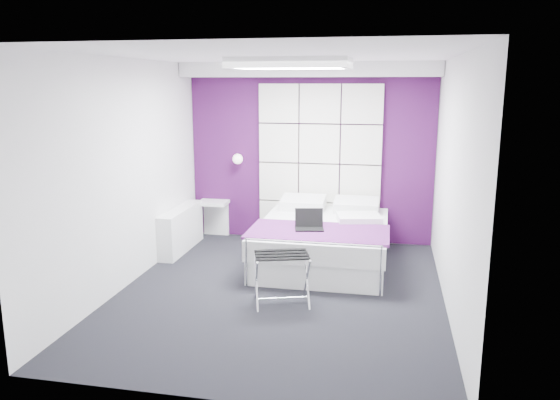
# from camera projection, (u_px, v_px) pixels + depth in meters

# --- Properties ---
(floor) EXTENTS (4.40, 4.40, 0.00)m
(floor) POSITION_uv_depth(u_px,v_px,m) (280.00, 292.00, 6.18)
(floor) COLOR black
(floor) RESTS_ON ground
(ceiling) EXTENTS (4.40, 4.40, 0.00)m
(ceiling) POSITION_uv_depth(u_px,v_px,m) (280.00, 55.00, 5.63)
(ceiling) COLOR white
(ceiling) RESTS_ON wall_back
(wall_back) EXTENTS (3.60, 0.00, 3.60)m
(wall_back) POSITION_uv_depth(u_px,v_px,m) (310.00, 154.00, 8.01)
(wall_back) COLOR silver
(wall_back) RESTS_ON floor
(wall_left) EXTENTS (0.00, 4.40, 4.40)m
(wall_left) POSITION_uv_depth(u_px,v_px,m) (127.00, 174.00, 6.25)
(wall_left) COLOR silver
(wall_left) RESTS_ON floor
(wall_right) EXTENTS (0.00, 4.40, 4.40)m
(wall_right) POSITION_uv_depth(u_px,v_px,m) (453.00, 185.00, 5.55)
(wall_right) COLOR silver
(wall_right) RESTS_ON floor
(accent_wall) EXTENTS (3.58, 0.02, 2.58)m
(accent_wall) POSITION_uv_depth(u_px,v_px,m) (310.00, 154.00, 8.00)
(accent_wall) COLOR #3E0F41
(accent_wall) RESTS_ON wall_back
(soffit) EXTENTS (3.58, 0.50, 0.20)m
(soffit) POSITION_uv_depth(u_px,v_px,m) (308.00, 70.00, 7.52)
(soffit) COLOR white
(soffit) RESTS_ON wall_back
(headboard) EXTENTS (1.80, 0.08, 2.30)m
(headboard) POSITION_uv_depth(u_px,v_px,m) (319.00, 163.00, 7.95)
(headboard) COLOR silver
(headboard) RESTS_ON wall_back
(skylight) EXTENTS (1.36, 0.86, 0.12)m
(skylight) POSITION_uv_depth(u_px,v_px,m) (291.00, 62.00, 6.21)
(skylight) COLOR white
(skylight) RESTS_ON ceiling
(wall_lamp) EXTENTS (0.15, 0.15, 0.15)m
(wall_lamp) POSITION_uv_depth(u_px,v_px,m) (238.00, 159.00, 8.09)
(wall_lamp) COLOR white
(wall_lamp) RESTS_ON wall_back
(radiator) EXTENTS (0.22, 1.20, 0.60)m
(radiator) POSITION_uv_depth(u_px,v_px,m) (181.00, 229.00, 7.68)
(radiator) COLOR white
(radiator) RESTS_ON floor
(bed) EXTENTS (1.69, 2.04, 0.72)m
(bed) POSITION_uv_depth(u_px,v_px,m) (323.00, 241.00, 7.12)
(bed) COLOR white
(bed) RESTS_ON floor
(nightstand) EXTENTS (0.44, 0.34, 0.05)m
(nightstand) POSITION_uv_depth(u_px,v_px,m) (213.00, 203.00, 8.28)
(nightstand) COLOR white
(nightstand) RESTS_ON wall_back
(luggage_rack) EXTENTS (0.56, 0.41, 0.55)m
(luggage_rack) POSITION_uv_depth(u_px,v_px,m) (282.00, 279.00, 5.81)
(luggage_rack) COLOR silver
(luggage_rack) RESTS_ON floor
(laptop) EXTENTS (0.34, 0.25, 0.25)m
(laptop) POSITION_uv_depth(u_px,v_px,m) (310.00, 224.00, 6.66)
(laptop) COLOR black
(laptop) RESTS_ON bed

